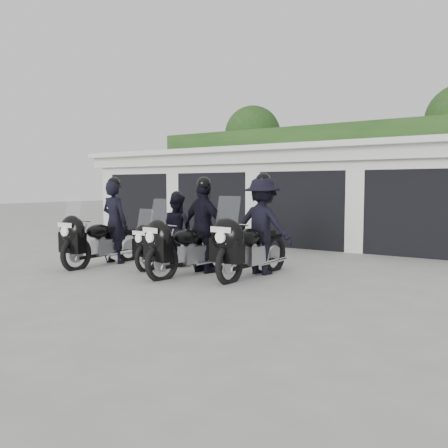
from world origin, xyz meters
The scene contains 7 objects.
ground centered at (0.00, 0.00, 0.00)m, with size 80.00×80.00×0.00m, color #A2A19C.
garage_block centered at (0.00, 8.06, 1.42)m, with size 16.40×6.80×2.96m.
background_vegetation centered at (0.37, 12.92, 2.77)m, with size 20.00×3.90×5.80m.
police_bike_a centered at (-2.55, 0.44, 0.81)m, with size 0.70×2.35×2.04m.
police_bike_b centered at (-1.16, 1.13, 0.72)m, with size 0.81×1.98×1.72m.
police_bike_c centered at (-0.15, 0.71, 0.86)m, with size 1.20×2.31×2.03m.
police_bike_d centered at (0.96, 1.25, 0.90)m, with size 1.30×2.42×2.11m.
Camera 1 is at (5.54, -6.94, 1.78)m, focal length 38.00 mm.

